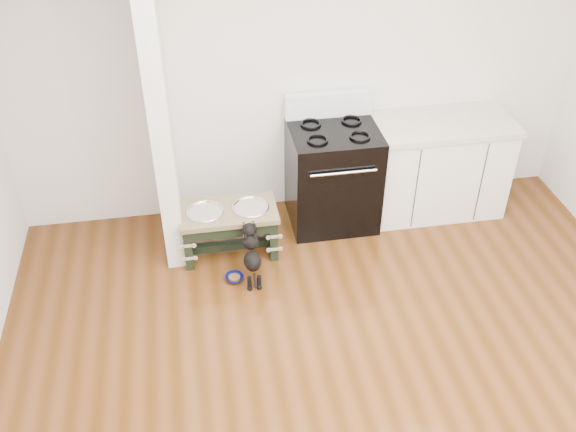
# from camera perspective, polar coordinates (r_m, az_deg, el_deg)

# --- Properties ---
(ground) EXTENTS (5.00, 5.00, 0.00)m
(ground) POSITION_cam_1_polar(r_m,az_deg,el_deg) (4.44, 6.97, -17.12)
(ground) COLOR #48280C
(ground) RESTS_ON ground
(room_shell) EXTENTS (5.00, 5.00, 5.00)m
(room_shell) POSITION_cam_1_polar(r_m,az_deg,el_deg) (3.29, 9.00, -0.10)
(room_shell) COLOR silver
(room_shell) RESTS_ON ground
(partition_wall) EXTENTS (0.15, 0.80, 2.70)m
(partition_wall) POSITION_cam_1_polar(r_m,az_deg,el_deg) (5.10, -11.47, 10.05)
(partition_wall) COLOR silver
(partition_wall) RESTS_ON ground
(oven_range) EXTENTS (0.76, 0.69, 1.14)m
(oven_range) POSITION_cam_1_polar(r_m,az_deg,el_deg) (5.70, 3.99, 3.68)
(oven_range) COLOR black
(oven_range) RESTS_ON ground
(cabinet_run) EXTENTS (1.24, 0.64, 0.91)m
(cabinet_run) POSITION_cam_1_polar(r_m,az_deg,el_deg) (6.01, 13.10, 4.34)
(cabinet_run) COLOR white
(cabinet_run) RESTS_ON ground
(dog_feeder) EXTENTS (0.81, 0.43, 0.46)m
(dog_feeder) POSITION_cam_1_polar(r_m,az_deg,el_deg) (5.40, -5.28, -0.59)
(dog_feeder) COLOR black
(dog_feeder) RESTS_ON ground
(puppy) EXTENTS (0.14, 0.42, 0.50)m
(puppy) POSITION_cam_1_polar(r_m,az_deg,el_deg) (5.14, -3.25, -3.31)
(puppy) COLOR black
(puppy) RESTS_ON ground
(floor_bowl) EXTENTS (0.18, 0.18, 0.05)m
(floor_bowl) POSITION_cam_1_polar(r_m,az_deg,el_deg) (5.30, -4.79, -5.51)
(floor_bowl) COLOR #0C1057
(floor_bowl) RESTS_ON ground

